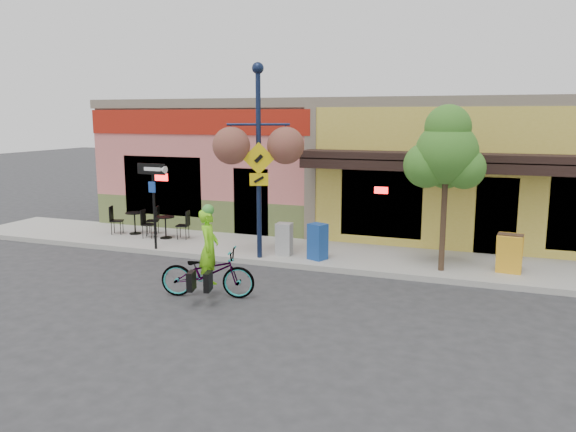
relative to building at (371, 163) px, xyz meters
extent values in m
plane|color=#2D2D30|center=(0.00, -7.50, -2.25)|extent=(90.00, 90.00, 0.00)
cube|color=#9E9B93|center=(0.00, -5.50, -2.17)|extent=(24.00, 3.00, 0.15)
cube|color=#A8A59E|center=(0.00, -6.95, -2.17)|extent=(24.00, 0.12, 0.15)
imported|color=maroon|center=(-1.48, -9.81, -1.70)|extent=(2.21, 1.22, 1.10)
imported|color=#7EEA18|center=(-1.43, -9.81, -1.39)|extent=(0.55, 0.71, 1.72)
camera|label=1|loc=(4.35, -20.35, 1.71)|focal=35.00mm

